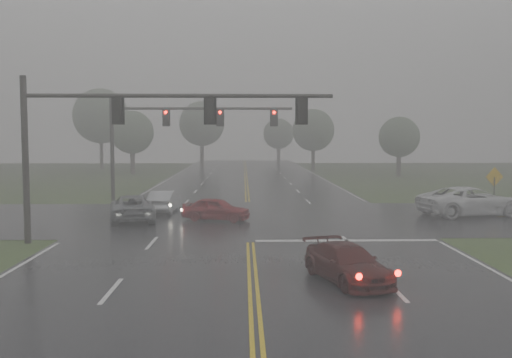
{
  "coord_description": "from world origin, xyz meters",
  "views": [
    {
      "loc": [
        -0.33,
        -11.76,
        4.92
      ],
      "look_at": [
        0.3,
        16.0,
        2.79
      ],
      "focal_mm": 40.0,
      "sensor_mm": 36.0,
      "label": 1
    }
  ],
  "objects_px": {
    "sedan_silver": "(164,212)",
    "car_grey": "(132,220)",
    "signal_gantry_near": "(121,126)",
    "signal_gantry_far": "(168,127)",
    "sedan_maroon": "(347,282)",
    "sedan_red": "(216,221)",
    "pickup_white": "(470,216)"
  },
  "relations": [
    {
      "from": "signal_gantry_far",
      "to": "car_grey",
      "type": "bearing_deg",
      "value": -94.42
    },
    {
      "from": "sedan_maroon",
      "to": "pickup_white",
      "type": "height_order",
      "value": "pickup_white"
    },
    {
      "from": "signal_gantry_far",
      "to": "sedan_red",
      "type": "bearing_deg",
      "value": -68.72
    },
    {
      "from": "signal_gantry_near",
      "to": "sedan_silver",
      "type": "bearing_deg",
      "value": 87.54
    },
    {
      "from": "signal_gantry_far",
      "to": "sedan_maroon",
      "type": "bearing_deg",
      "value": -69.5
    },
    {
      "from": "sedan_maroon",
      "to": "pickup_white",
      "type": "bearing_deg",
      "value": 38.82
    },
    {
      "from": "sedan_silver",
      "to": "signal_gantry_far",
      "type": "xyz_separation_m",
      "value": [
        -0.59,
        6.73,
        5.52
      ]
    },
    {
      "from": "sedan_maroon",
      "to": "sedan_silver",
      "type": "xyz_separation_m",
      "value": [
        -8.56,
        17.73,
        0.0
      ]
    },
    {
      "from": "pickup_white",
      "to": "signal_gantry_far",
      "type": "distance_m",
      "value": 22.21
    },
    {
      "from": "sedan_maroon",
      "to": "signal_gantry_near",
      "type": "bearing_deg",
      "value": 123.69
    },
    {
      "from": "sedan_red",
      "to": "car_grey",
      "type": "xyz_separation_m",
      "value": [
        -4.9,
        0.27,
        0.0
      ]
    },
    {
      "from": "sedan_maroon",
      "to": "car_grey",
      "type": "distance_m",
      "value": 17.33
    },
    {
      "from": "sedan_red",
      "to": "sedan_silver",
      "type": "height_order",
      "value": "sedan_silver"
    },
    {
      "from": "sedan_silver",
      "to": "pickup_white",
      "type": "xyz_separation_m",
      "value": [
        18.99,
        -2.18,
        0.0
      ]
    },
    {
      "from": "sedan_maroon",
      "to": "car_grey",
      "type": "relative_size",
      "value": 0.8
    },
    {
      "from": "signal_gantry_near",
      "to": "signal_gantry_far",
      "type": "distance_m",
      "value": 17.17
    },
    {
      "from": "pickup_white",
      "to": "signal_gantry_far",
      "type": "xyz_separation_m",
      "value": [
        -19.58,
        8.9,
        5.52
      ]
    },
    {
      "from": "sedan_silver",
      "to": "sedan_maroon",
      "type": "bearing_deg",
      "value": 119.13
    },
    {
      "from": "pickup_white",
      "to": "signal_gantry_far",
      "type": "height_order",
      "value": "signal_gantry_far"
    },
    {
      "from": "signal_gantry_near",
      "to": "signal_gantry_far",
      "type": "bearing_deg",
      "value": 90.47
    },
    {
      "from": "sedan_maroon",
      "to": "signal_gantry_far",
      "type": "relative_size",
      "value": 0.31
    },
    {
      "from": "sedan_silver",
      "to": "car_grey",
      "type": "xyz_separation_m",
      "value": [
        -1.38,
        -3.53,
        0.0
      ]
    },
    {
      "from": "signal_gantry_far",
      "to": "sedan_silver",
      "type": "bearing_deg",
      "value": -85.0
    },
    {
      "from": "sedan_maroon",
      "to": "car_grey",
      "type": "height_order",
      "value": "car_grey"
    },
    {
      "from": "sedan_silver",
      "to": "pickup_white",
      "type": "relative_size",
      "value": 0.66
    },
    {
      "from": "pickup_white",
      "to": "sedan_red",
      "type": "bearing_deg",
      "value": 82.54
    },
    {
      "from": "sedan_red",
      "to": "signal_gantry_far",
      "type": "distance_m",
      "value": 12.59
    },
    {
      "from": "sedan_maroon",
      "to": "sedan_red",
      "type": "bearing_deg",
      "value": 92.58
    },
    {
      "from": "sedan_red",
      "to": "car_grey",
      "type": "height_order",
      "value": "car_grey"
    },
    {
      "from": "car_grey",
      "to": "sedan_maroon",
      "type": "bearing_deg",
      "value": 112.27
    },
    {
      "from": "pickup_white",
      "to": "signal_gantry_near",
      "type": "xyz_separation_m",
      "value": [
        -19.44,
        -8.27,
        5.36
      ]
    },
    {
      "from": "car_grey",
      "to": "signal_gantry_far",
      "type": "xyz_separation_m",
      "value": [
        0.79,
        10.26,
        5.52
      ]
    }
  ]
}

